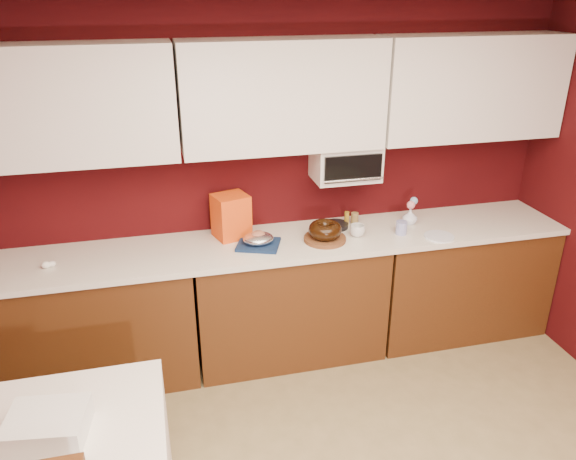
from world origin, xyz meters
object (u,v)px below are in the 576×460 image
(toaster_oven, at_px, (345,162))
(bundt_cake, at_px, (325,230))
(newspaper_stack, at_px, (47,426))
(blue_jar, at_px, (401,228))
(coffee_mug, at_px, (357,229))
(foil_ham_nest, at_px, (258,238))
(pandoro_box, at_px, (231,216))
(flower_vase, at_px, (410,216))

(toaster_oven, relative_size, bundt_cake, 1.99)
(toaster_oven, distance_m, bundt_cake, 0.50)
(newspaper_stack, bearing_deg, blue_jar, 30.64)
(coffee_mug, bearing_deg, foil_ham_nest, 179.48)
(coffee_mug, distance_m, blue_jar, 0.32)
(newspaper_stack, bearing_deg, foil_ham_nest, 48.81)
(toaster_oven, distance_m, foil_ham_nest, 0.81)
(foil_ham_nest, relative_size, pandoro_box, 0.68)
(foil_ham_nest, height_order, blue_jar, same)
(blue_jar, relative_size, newspaper_stack, 0.29)
(flower_vase, bearing_deg, foil_ham_nest, -174.57)
(flower_vase, bearing_deg, pandoro_box, 175.96)
(toaster_oven, bearing_deg, coffee_mug, -82.03)
(pandoro_box, height_order, flower_vase, pandoro_box)
(foil_ham_nest, bearing_deg, toaster_oven, 17.53)
(toaster_oven, relative_size, coffee_mug, 4.46)
(coffee_mug, bearing_deg, newspaper_stack, -144.58)
(toaster_oven, bearing_deg, foil_ham_nest, -162.47)
(bundt_cake, distance_m, blue_jar, 0.55)
(blue_jar, bearing_deg, coffee_mug, 173.51)
(coffee_mug, relative_size, newspaper_stack, 0.32)
(toaster_oven, distance_m, pandoro_box, 0.88)
(flower_vase, bearing_deg, coffee_mug, -165.57)
(pandoro_box, distance_m, flower_vase, 1.30)
(toaster_oven, xyz_separation_m, coffee_mug, (0.03, -0.22, -0.42))
(pandoro_box, distance_m, newspaper_stack, 1.85)
(toaster_oven, bearing_deg, bundt_cake, -131.68)
(pandoro_box, height_order, coffee_mug, pandoro_box)
(toaster_oven, bearing_deg, flower_vase, -12.03)
(bundt_cake, distance_m, pandoro_box, 0.65)
(foil_ham_nest, distance_m, flower_vase, 1.15)
(toaster_oven, bearing_deg, blue_jar, -36.29)
(coffee_mug, height_order, flower_vase, flower_vase)
(flower_vase, bearing_deg, newspaper_stack, -148.06)
(blue_jar, bearing_deg, pandoro_box, 168.20)
(blue_jar, bearing_deg, foil_ham_nest, 177.62)
(foil_ham_nest, xyz_separation_m, coffee_mug, (0.70, -0.01, -0.00))
(blue_jar, bearing_deg, flower_vase, 48.46)
(foil_ham_nest, bearing_deg, blue_jar, -2.38)
(toaster_oven, bearing_deg, pandoro_box, -179.27)
(bundt_cake, distance_m, flower_vase, 0.70)
(coffee_mug, bearing_deg, blue_jar, -6.49)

